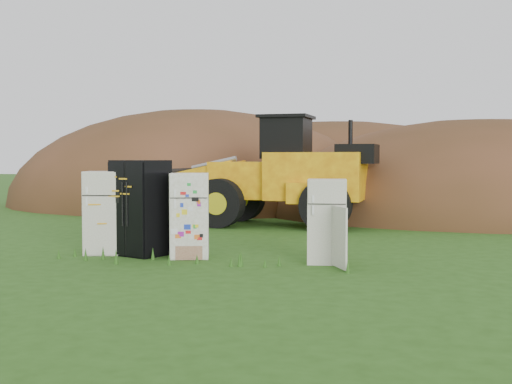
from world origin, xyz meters
TOP-DOWN VIEW (x-y plane):
  - ground at (0.00, 0.00)m, footprint 120.00×120.00m
  - fridge_leftmost at (-2.47, -0.00)m, footprint 0.94×0.92m
  - fridge_black_side at (-1.65, 0.03)m, footprint 1.25×1.12m
  - fridge_sticker at (-0.54, -0.02)m, footprint 0.95×0.92m
  - fridge_open_door at (2.27, 0.04)m, footprint 0.83×0.78m
  - wheel_loader at (-0.83, 6.56)m, footprint 6.87×2.88m
  - dirt_mound_right at (5.74, 11.51)m, footprint 15.20×11.15m
  - dirt_mound_left at (-5.74, 13.75)m, footprint 16.53×12.40m
  - dirt_mound_back at (-0.35, 18.00)m, footprint 18.70×12.47m

SIDE VIEW (x-z plane):
  - ground at x=0.00m, z-range 0.00..0.00m
  - dirt_mound_right at x=5.74m, z-range -3.40..3.40m
  - dirt_mound_left at x=-5.74m, z-range -4.12..4.12m
  - dirt_mound_back at x=-0.35m, z-range -3.78..3.78m
  - fridge_open_door at x=2.27m, z-range 0.00..1.62m
  - fridge_sticker at x=-0.54m, z-range 0.00..1.72m
  - fridge_leftmost at x=-2.47m, z-range 0.00..1.75m
  - fridge_black_side at x=-1.65m, z-range 0.00..1.99m
  - wheel_loader at x=-0.83m, z-range 0.00..3.30m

